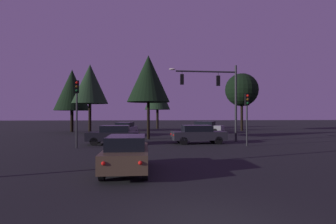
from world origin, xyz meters
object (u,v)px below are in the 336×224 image
(traffic_light_corner_right, at_px, (247,109))
(car_far_lane, at_px, (125,129))
(car_nearside_lane, at_px, (127,153))
(car_crossing_left, at_px, (114,135))
(tree_center_horizon, at_px, (72,90))
(tree_behind_sign, at_px, (157,95))
(tree_left_far, at_px, (242,90))
(traffic_light_corner_left, at_px, (77,101))
(car_parked_lot, at_px, (206,127))
(traffic_signal_mast_arm, at_px, (217,89))
(car_crossing_right, at_px, (198,134))
(tree_lot_edge, at_px, (90,84))
(tree_right_cluster, at_px, (148,79))

(traffic_light_corner_right, height_order, car_far_lane, traffic_light_corner_right)
(car_nearside_lane, bearing_deg, car_far_lane, 94.71)
(car_crossing_left, bearing_deg, tree_center_horizon, 115.45)
(tree_behind_sign, bearing_deg, tree_left_far, -29.59)
(traffic_light_corner_left, relative_size, traffic_light_corner_right, 1.21)
(car_parked_lot, bearing_deg, traffic_signal_mast_arm, -97.62)
(car_crossing_right, height_order, tree_left_far, tree_left_far)
(tree_left_far, bearing_deg, car_far_lane, -155.54)
(car_crossing_left, xyz_separation_m, tree_center_horizon, (-7.70, 16.17, 5.02))
(traffic_light_corner_right, xyz_separation_m, car_parked_lot, (0.15, 14.82, -2.05))
(traffic_light_corner_right, height_order, car_crossing_left, traffic_light_corner_right)
(traffic_signal_mast_arm, height_order, tree_left_far, tree_left_far)
(traffic_light_corner_left, xyz_separation_m, traffic_light_corner_right, (12.58, 0.29, -0.55))
(traffic_signal_mast_arm, relative_size, car_far_lane, 1.41)
(car_far_lane, relative_size, car_parked_lot, 1.01)
(traffic_light_corner_right, relative_size, car_parked_lot, 0.83)
(car_parked_lot, bearing_deg, tree_left_far, 31.78)
(tree_lot_edge, bearing_deg, car_far_lane, -35.49)
(traffic_signal_mast_arm, relative_size, car_crossing_right, 1.49)
(car_crossing_right, xyz_separation_m, tree_left_far, (9.83, 16.66, 5.27))
(car_crossing_right, bearing_deg, traffic_signal_mast_arm, 34.33)
(tree_behind_sign, xyz_separation_m, tree_lot_edge, (-8.98, -11.13, 0.46))
(traffic_signal_mast_arm, height_order, car_parked_lot, traffic_signal_mast_arm)
(car_far_lane, xyz_separation_m, car_parked_lot, (10.22, 3.61, -0.00))
(traffic_signal_mast_arm, distance_m, car_crossing_left, 9.79)
(tree_center_horizon, distance_m, tree_lot_edge, 4.83)
(car_far_lane, bearing_deg, traffic_light_corner_right, -48.05)
(traffic_signal_mast_arm, xyz_separation_m, tree_center_horizon, (-16.58, 14.73, 1.16))
(tree_right_cluster, bearing_deg, tree_behind_sign, 85.07)
(tree_behind_sign, xyz_separation_m, tree_left_far, (12.25, -6.95, 0.26))
(tree_behind_sign, bearing_deg, traffic_signal_mast_arm, -78.80)
(car_crossing_right, height_order, tree_right_cluster, tree_right_cluster)
(traffic_light_corner_right, relative_size, car_crossing_left, 0.96)
(car_far_lane, height_order, tree_lot_edge, tree_lot_edge)
(traffic_signal_mast_arm, height_order, car_nearside_lane, traffic_signal_mast_arm)
(tree_left_far, bearing_deg, tree_lot_edge, -168.87)
(traffic_light_corner_right, bearing_deg, car_parked_lot, 89.43)
(traffic_light_corner_right, xyz_separation_m, tree_lot_edge, (-14.76, 14.55, 3.42))
(car_crossing_right, relative_size, car_far_lane, 0.94)
(car_nearside_lane, relative_size, car_parked_lot, 0.92)
(car_crossing_left, distance_m, car_parked_lot, 16.53)
(traffic_signal_mast_arm, xyz_separation_m, car_far_lane, (-8.70, 7.78, -3.85))
(traffic_signal_mast_arm, distance_m, tree_behind_sign, 22.72)
(car_far_lane, bearing_deg, tree_behind_sign, 73.49)
(tree_behind_sign, bearing_deg, car_parked_lot, -61.36)
(traffic_light_corner_right, relative_size, car_far_lane, 0.83)
(tree_behind_sign, height_order, tree_right_cluster, tree_behind_sign)
(car_nearside_lane, distance_m, tree_lot_edge, 24.51)
(car_nearside_lane, xyz_separation_m, tree_behind_sign, (2.67, 34.17, 5.01))
(car_far_lane, height_order, tree_center_horizon, tree_center_horizon)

